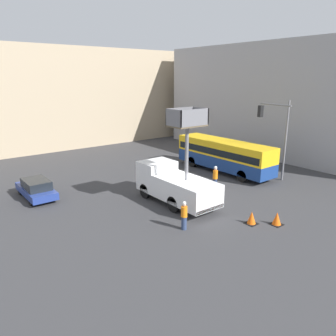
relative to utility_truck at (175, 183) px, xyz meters
name	(u,v)px	position (x,y,z in m)	size (l,w,h in m)	color
ground_plane	(188,204)	(0.57, -0.78, -1.50)	(120.00, 120.00, 0.00)	#38383A
building_backdrop_far	(48,98)	(0.57, 26.67, 4.66)	(44.00, 10.00, 12.33)	tan
building_backdrop_side	(281,99)	(21.02, 5.78, 4.70)	(10.00, 28.00, 12.40)	#9E9EA3
utility_truck	(175,183)	(0.00, 0.00, 0.00)	(2.50, 6.68, 6.80)	white
city_bus	(224,154)	(8.73, 3.32, 0.26)	(2.48, 10.25, 2.99)	navy
traffic_light_pole	(278,129)	(9.76, -1.51, 3.10)	(3.40, 3.14, 6.90)	slate
road_worker_near_truck	(184,216)	(-2.29, -3.66, -0.62)	(0.38, 0.38, 1.77)	navy
road_worker_directing	(215,178)	(4.38, 0.25, -0.52)	(0.38, 0.38, 1.94)	navy
traffic_cone_near_truck	(277,219)	(2.58, -6.69, -1.12)	(0.70, 0.70, 0.80)	black
traffic_cone_mid_road	(252,218)	(1.47, -5.65, -1.12)	(0.70, 0.70, 0.80)	black
parked_car_curbside	(36,188)	(-7.48, 7.16, -0.77)	(1.83, 4.51, 1.44)	navy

